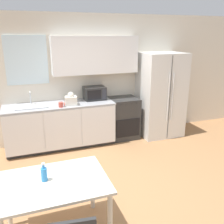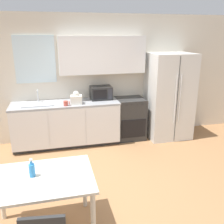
{
  "view_description": "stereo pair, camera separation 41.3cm",
  "coord_description": "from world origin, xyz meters",
  "views": [
    {
      "loc": [
        -0.88,
        -3.2,
        2.29
      ],
      "look_at": [
        0.45,
        0.52,
        1.05
      ],
      "focal_mm": 40.0,
      "sensor_mm": 36.0,
      "label": 1
    },
    {
      "loc": [
        -0.48,
        -3.32,
        2.29
      ],
      "look_at": [
        0.45,
        0.52,
        1.05
      ],
      "focal_mm": 40.0,
      "sensor_mm": 36.0,
      "label": 2
    }
  ],
  "objects": [
    {
      "name": "microwave",
      "position": [
        0.53,
        1.86,
        1.07
      ],
      "size": [
        0.45,
        0.35,
        0.28
      ],
      "color": "#282828",
      "rests_on": "kitchen_counter"
    },
    {
      "name": "oven_range",
      "position": [
        1.17,
        1.77,
        0.46
      ],
      "size": [
        0.63,
        0.6,
        0.92
      ],
      "color": "#2D2D2D",
      "rests_on": "ground_plane"
    },
    {
      "name": "wall_back",
      "position": [
        0.1,
        2.06,
        1.45
      ],
      "size": [
        12.0,
        0.38,
        2.7
      ],
      "color": "beige",
      "rests_on": "ground_plane"
    },
    {
      "name": "kitchen_counter",
      "position": [
        -0.25,
        1.73,
        0.47
      ],
      "size": [
        2.2,
        0.68,
        0.93
      ],
      "color": "#333333",
      "rests_on": "ground_plane"
    },
    {
      "name": "refrigerator",
      "position": [
        2.05,
        1.68,
        0.95
      ],
      "size": [
        0.95,
        0.82,
        1.9
      ],
      "color": "silver",
      "rests_on": "ground_plane"
    },
    {
      "name": "dining_table",
      "position": [
        -0.68,
        -0.75,
        0.65
      ],
      "size": [
        1.18,
        0.85,
        0.75
      ],
      "color": "beige",
      "rests_on": "ground_plane"
    },
    {
      "name": "drink_bottle",
      "position": [
        -0.77,
        -0.7,
        0.83
      ],
      "size": [
        0.07,
        0.07,
        0.22
      ],
      "color": "#338CD8",
      "rests_on": "dining_table"
    },
    {
      "name": "grocery_bag_0",
      "position": [
        -0.03,
        1.6,
        1.04
      ],
      "size": [
        0.25,
        0.22,
        0.26
      ],
      "rotation": [
        0.0,
        0.0,
        -0.1
      ],
      "color": "silver",
      "rests_on": "kitchen_counter"
    },
    {
      "name": "kitchen_sink",
      "position": [
        -0.79,
        1.74,
        0.95
      ],
      "size": [
        0.61,
        0.41,
        0.27
      ],
      "color": "#B7BABC",
      "rests_on": "kitchen_counter"
    },
    {
      "name": "coffee_mug",
      "position": [
        -0.24,
        1.51,
        0.98
      ],
      "size": [
        0.12,
        0.09,
        0.1
      ],
      "color": "#BF4C3F",
      "rests_on": "kitchen_counter"
    },
    {
      "name": "ground_plane",
      "position": [
        0.0,
        0.0,
        0.0
      ],
      "size": [
        12.0,
        12.0,
        0.0
      ],
      "primitive_type": "plane",
      "color": "#9E7047"
    }
  ]
}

